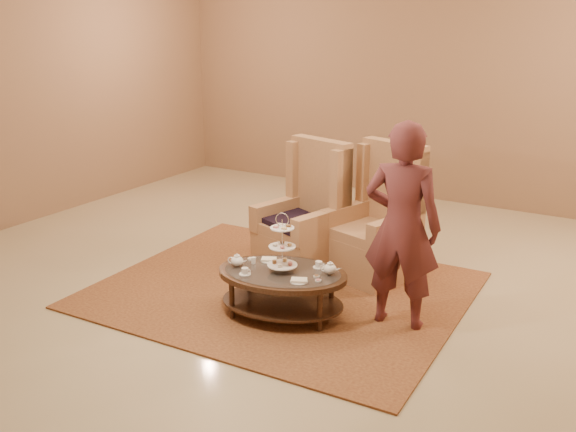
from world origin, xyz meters
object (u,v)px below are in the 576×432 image
Objects in this scene: tea_table at (282,279)px; person at (402,227)px; armchair_left at (306,227)px; armchair_right at (378,232)px.

tea_table is 0.73× the size of person.
person is (0.91, 0.37, 0.53)m from tea_table.
armchair_left is 0.76× the size of person.
armchair_left is 0.72m from armchair_right.
armchair_right is at bearing 62.10° from tea_table.
armchair_left is 1.00× the size of armchair_right.
person is (1.27, -0.69, 0.42)m from armchair_left.
tea_table is 1.33m from armchair_right.
tea_table is 0.96× the size of armchair_right.
armchair_right is 1.16m from person.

